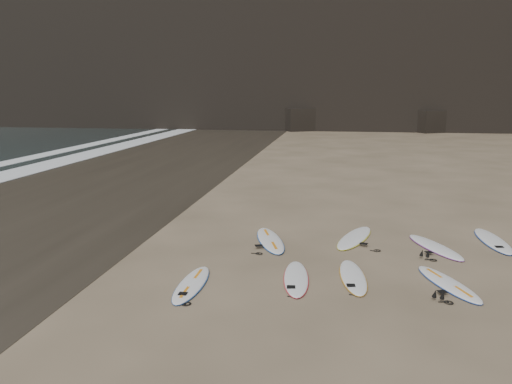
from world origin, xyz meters
TOP-DOWN VIEW (x-y plane):
  - ground at (0.00, 0.00)m, footprint 240.00×240.00m
  - wet_sand at (-13.00, 10.00)m, footprint 12.00×200.00m
  - surfboard_0 at (-4.67, -1.08)m, footprint 0.58×2.34m
  - surfboard_1 at (-2.33, -0.32)m, footprint 0.78×2.39m
  - surfboard_2 at (-1.00, -0.01)m, footprint 0.79×2.39m
  - surfboard_3 at (1.14, -0.10)m, footprint 1.40×2.42m
  - surfboard_5 at (-3.34, 2.59)m, footprint 1.43×2.75m
  - surfboard_6 at (-0.87, 3.26)m, footprint 1.46×2.77m
  - surfboard_7 at (1.36, 2.70)m, footprint 1.54×2.54m
  - surfboard_8 at (3.15, 3.59)m, footprint 0.78×2.68m

SIDE VIEW (x-z plane):
  - ground at x=0.00m, z-range 0.00..0.00m
  - wet_sand at x=-13.00m, z-range 0.00..0.01m
  - surfboard_0 at x=-4.67m, z-range 0.00..0.08m
  - surfboard_1 at x=-2.33m, z-range 0.00..0.08m
  - surfboard_2 at x=-1.00m, z-range 0.00..0.08m
  - surfboard_3 at x=1.14m, z-range 0.00..0.09m
  - surfboard_7 at x=1.36m, z-range 0.00..0.09m
  - surfboard_8 at x=3.15m, z-range 0.00..0.10m
  - surfboard_5 at x=-3.34m, z-range 0.00..0.10m
  - surfboard_6 at x=-0.87m, z-range 0.00..0.10m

